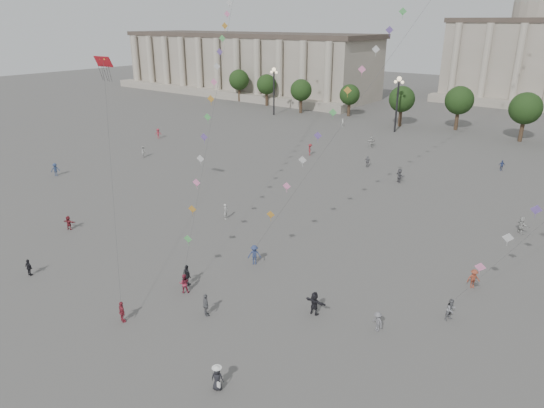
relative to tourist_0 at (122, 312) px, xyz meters
The scene contains 30 objects.
ground 4.13m from the tourist_0, 33.26° to the left, with size 360.00×360.00×0.00m, color #4E4C49.
hall_west 120.10m from the tourist_0, 126.69° to the left, with size 84.00×26.22×17.20m.
tree_row 80.42m from the tourist_0, 87.59° to the left, with size 137.12×5.12×8.00m.
lamp_post_far_west 83.61m from the tourist_0, 119.95° to the left, with size 2.00×0.90×10.65m.
lamp_post_mid_west 73.44m from the tourist_0, 99.14° to the left, with size 2.00×0.90×10.65m.
person_crowd_0 58.54m from the tourist_0, 78.34° to the left, with size 0.89×0.37×1.53m, color #354579.
person_crowd_1 46.51m from the tourist_0, 139.80° to the left, with size 0.86×0.67×1.76m, color #B7B6B2.
person_crowd_2 59.47m from the tourist_0, 137.69° to the left, with size 1.19×0.69×1.85m, color #A02B39.
person_crowd_3 14.08m from the tourist_0, 41.89° to the left, with size 1.70×0.54×1.84m, color black.
person_crowd_4 58.94m from the tourist_0, 99.34° to the left, with size 1.79×0.57×1.93m, color beige.
person_crowd_5 40.55m from the tourist_0, 156.77° to the left, with size 1.18×0.68×1.82m, color navy.
person_crowd_6 18.34m from the tourist_0, 34.40° to the left, with size 0.97×0.56×1.50m, color slate.
person_crowd_7 39.77m from the tourist_0, 61.00° to the left, with size 1.67×0.53×1.80m, color #B8B8B4.
person_crowd_8 27.81m from the tourist_0, 47.79° to the left, with size 1.07×0.61×1.65m, color brown.
person_crowd_10 73.64m from the tourist_0, 107.54° to the left, with size 0.61×0.40×1.67m, color silver.
person_crowd_12 42.96m from the tourist_0, 86.88° to the left, with size 1.78×0.57×1.92m, color #5E5D62.
person_crowd_13 20.46m from the tourist_0, 111.38° to the left, with size 0.63×0.42×1.74m, color #B7B7B3.
person_crowd_16 47.15m from the tourist_0, 95.53° to the left, with size 1.00×0.42×1.70m, color slate.
person_crowd_17 49.66m from the tourist_0, 107.65° to the left, with size 1.21×0.70×1.88m, color maroon.
tourist_0 is the anchor object (origin of this frame).
tourist_1 6.49m from the tourist_0, 91.18° to the left, with size 1.08×0.45×1.85m, color black.
tourist_2 19.68m from the tourist_0, 159.77° to the left, with size 1.40×0.45×1.51m, color maroon.
tourist_3 6.03m from the tourist_0, 45.37° to the left, with size 1.06×0.44×1.80m, color slate.
tourist_4 12.11m from the tourist_0, behind, with size 0.89×0.37×1.52m, color black.
kite_flyer_0 5.61m from the tourist_0, 84.93° to the left, with size 0.79×0.61×1.62m, color #95283F.
kite_flyer_1 12.92m from the tourist_0, 81.70° to the left, with size 1.19×0.69×1.85m, color navy.
kite_flyer_2 23.96m from the tourist_0, 38.44° to the left, with size 0.82×0.64×1.69m, color slate.
hat_person 10.30m from the tourist_0, ahead, with size 0.89×0.77×1.69m.
dragon_kite 24.85m from the tourist_0, 144.02° to the left, with size 9.24×6.24×25.15m.
kite_train_west 38.32m from the tourist_0, 118.13° to the left, with size 30.29×43.44×64.51m.
Camera 1 is at (23.58, -19.27, 20.61)m, focal length 32.00 mm.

